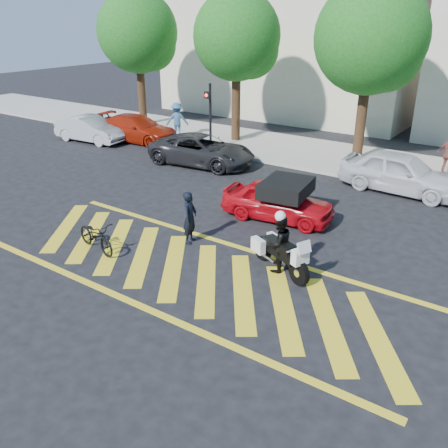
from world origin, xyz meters
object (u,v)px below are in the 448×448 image
Objects in this scene: officer_moto at (279,244)px; parked_mid_right at (400,172)px; officer_bike at (190,217)px; red_convertible at (278,201)px; parked_mid_left at (202,150)px; police_motorcycle at (279,252)px; bicycle at (96,236)px; parked_far_left at (90,129)px; parked_left at (137,129)px.

officer_moto reaches higher than parked_mid_right.
red_convertible is (1.27, 2.95, -0.16)m from officer_bike.
officer_moto is 9.75m from parked_mid_left.
officer_bike is at bearing -151.73° from parked_mid_left.
parked_mid_left is (-7.33, 6.44, 0.13)m from police_motorcycle.
officer_bike is 0.92× the size of bicycle.
parked_mid_left is (-7.32, 6.45, -0.12)m from officer_moto.
officer_moto is at bearing -118.57° from parked_far_left.
parked_left is (-7.85, 9.74, 0.23)m from bicycle.
parked_mid_right is (0.82, 7.84, 0.22)m from police_motorcycle.
parked_far_left is at bearing -89.67° from officer_moto.
officer_moto is 0.43× the size of red_convertible.
parked_left is 13.45m from parked_mid_right.
parked_left is at bearing -97.67° from officer_moto.
red_convertible is 0.77× the size of parked_mid_left.
red_convertible reaches higher than bicycle.
police_motorcycle reaches higher than bicycle.
officer_moto is 7.89m from parked_mid_right.
bicycle is at bearing -146.67° from parked_left.
officer_moto is (4.77, 1.89, 0.33)m from bicycle.
parked_left is (1.95, 1.40, 0.02)m from parked_far_left.
police_motorcycle is (4.78, 1.90, 0.09)m from bicycle.
parked_far_left is at bearing 83.83° from parked_mid_left.
officer_bike is 0.75× the size of police_motorcycle.
officer_bike reaches higher than police_motorcycle.
officer_moto is at bearing -158.73° from red_convertible.
parked_mid_left reaches higher than police_motorcycle.
officer_bike reaches higher than parked_far_left.
police_motorcycle is 9.76m from parked_mid_left.
parked_mid_right is at bearing -161.86° from officer_moto.
parked_mid_left is at bearing 103.07° from parked_mid_right.
bicycle is 5.79m from red_convertible.
bicycle is 11.24m from parked_mid_right.
parked_left is at bearing 172.41° from police_motorcycle.
red_convertible is (3.12, 4.88, 0.17)m from bicycle.
parked_mid_left reaches higher than parked_far_left.
parked_mid_right reaches higher than parked_mid_left.
bicycle is 5.15m from police_motorcycle.
police_motorcycle is at bearing -118.50° from parked_far_left.
parked_mid_right reaches higher than red_convertible.
bicycle is at bearing 139.77° from red_convertible.
red_convertible is 12.00m from parked_left.
officer_bike is 2.92m from officer_moto.
parked_left reaches higher than bicycle.
red_convertible is (-1.65, 2.99, -0.16)m from officer_moto.
parked_left is at bearing 58.43° from red_convertible.
parked_mid_left reaches higher than red_convertible.
red_convertible is at bearing -127.60° from parked_mid_left.
bicycle is 0.36× the size of parked_mid_left.
parked_left is at bearing 93.33° from parked_mid_right.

